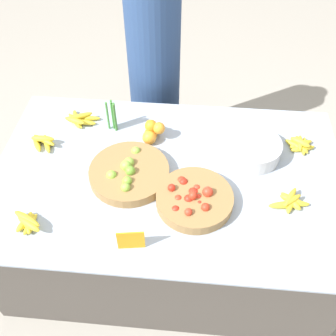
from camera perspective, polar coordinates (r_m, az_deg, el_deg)
name	(u,v)px	position (r m, az deg, el deg)	size (l,w,h in m)	color
ground_plane	(168,242)	(2.51, 0.00, -10.70)	(12.00, 12.00, 0.00)	#A39E93
market_table	(168,212)	(2.24, 0.00, -6.39)	(1.79, 1.14, 0.64)	#4C4742
lime_bowl	(129,172)	(1.97, -5.68, -0.65)	(0.40, 0.40, 0.09)	olive
tomato_basket	(194,199)	(1.86, 3.82, -4.45)	(0.37, 0.37, 0.09)	olive
orange_pile	(152,131)	(2.14, -2.27, 5.35)	(0.12, 0.15, 0.12)	orange
metal_bowl	(252,149)	(2.10, 12.16, 2.72)	(0.29, 0.29, 0.09)	silver
price_sign	(131,240)	(1.70, -5.41, -10.40)	(0.12, 0.02, 0.12)	orange
veg_bundle	(113,116)	(2.20, -8.05, 7.51)	(0.05, 0.04, 0.18)	#428438
banana_bunch_back_center	(43,141)	(2.23, -17.71, 3.75)	(0.16, 0.15, 0.06)	yellow
banana_bunch_middle_left	(291,201)	(1.95, 17.37, -4.66)	(0.20, 0.15, 0.05)	yellow
banana_bunch_front_right	(28,222)	(1.89, -19.69, -7.39)	(0.16, 0.13, 0.06)	yellow
banana_bunch_middle_right	(79,120)	(2.32, -12.77, 6.88)	(0.20, 0.16, 0.06)	yellow
banana_bunch_front_left	(301,145)	(2.23, 18.68, 3.19)	(0.17, 0.15, 0.06)	yellow
vendor_person	(154,67)	(2.59, -2.03, 14.41)	(0.33, 0.33, 1.55)	navy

